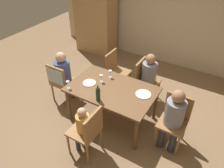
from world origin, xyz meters
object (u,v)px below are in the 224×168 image
chair_left_end (59,79)px  wine_glass_near_right (68,83)px  armoire_cabinet (95,14)px  wine_glass_centre (101,77)px  chair_far_right (144,78)px  dinner_plate_guest_left (89,83)px  person_man_guest (150,75)px  chair_far_left (115,69)px  chair_right_end (175,117)px  person_man_bearded (174,116)px  person_woman_host (64,73)px  dining_table (112,92)px  chair_near (88,130)px  handbag (132,90)px  wine_glass_near_left (110,72)px  dinner_plate_host (143,94)px  person_child_small (82,126)px  wine_bottle_tall_green (98,94)px

chair_left_end → wine_glass_near_right: 0.60m
armoire_cabinet → wine_glass_centre: armoire_cabinet is taller
chair_far_right → dinner_plate_guest_left: (-0.70, -0.95, 0.21)m
person_man_guest → wine_glass_centre: bearing=-39.6°
chair_far_left → chair_right_end: bearing=63.7°
person_man_bearded → person_woman_host: bearing=-1.3°
armoire_cabinet → chair_left_end: (0.72, -2.37, -0.50)m
dining_table → person_man_guest: person_man_guest is taller
chair_near → wine_glass_centre: chair_near is taller
person_man_guest → handbag: person_man_guest is taller
person_woman_host → chair_left_end: bearing=-90.0°
chair_near → person_woman_host: 1.54m
armoire_cabinet → wine_glass_near_left: bearing=-49.6°
dinner_plate_host → person_woman_host: bearing=-176.5°
chair_right_end → wine_glass_near_left: bearing=-8.6°
dinner_plate_host → armoire_cabinet: bearing=139.0°
dining_table → chair_left_end: bearing=-173.9°
chair_far_left → wine_glass_near_right: 1.32m
dinner_plate_guest_left → chair_left_end: bearing=-176.1°
dining_table → handbag: size_ratio=5.53×
person_woman_host → person_child_small: 1.45m
person_man_bearded → wine_glass_centre: bearing=-4.2°
person_child_small → wine_glass_centre: (-0.26, 0.95, 0.28)m
chair_near → person_man_guest: 1.77m
dining_table → chair_far_right: chair_far_right is taller
chair_right_end → wine_glass_near_right: size_ratio=6.17×
wine_glass_near_left → dinner_plate_host: (0.77, -0.16, -0.10)m
chair_far_right → dinner_plate_guest_left: 1.20m
chair_far_left → person_child_small: 1.79m
dining_table → person_woman_host: person_woman_host is taller
chair_far_left → armoire_cabinet: bearing=-133.6°
chair_near → wine_bottle_tall_green: bearing=13.9°
wine_glass_centre → handbag: bearing=70.5°
wine_glass_centre → person_woman_host: bearing=-176.5°
chair_near → person_child_small: person_child_small is taller
wine_glass_centre → handbag: size_ratio=0.53×
chair_far_right → dinner_plate_host: (0.29, -0.74, 0.21)m
armoire_cabinet → dinner_plate_host: 3.24m
chair_right_end → chair_far_right: (-0.89, 0.78, 0.00)m
chair_far_right → chair_near: bearing=-5.7°
dining_table → wine_glass_near_right: bearing=-150.3°
dinner_plate_guest_left → person_woman_host: bearing=171.9°
dining_table → chair_far_right: 0.92m
handbag → person_man_guest: bearing=0.0°
chair_right_end → person_woman_host: bearing=1.5°
chair_left_end → dinner_plate_guest_left: chair_left_end is taller
armoire_cabinet → chair_left_end: size_ratio=2.37×
chair_far_left → dinner_plate_host: chair_far_left is taller
person_man_guest → wine_glass_near_left: (-0.59, -0.58, 0.20)m
armoire_cabinet → dinner_plate_host: bearing=-41.0°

